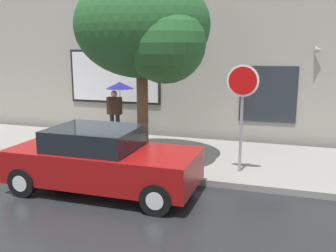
{
  "coord_description": "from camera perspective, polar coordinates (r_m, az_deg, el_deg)",
  "views": [
    {
      "loc": [
        3.92,
        -7.08,
        3.11
      ],
      "look_at": [
        1.07,
        1.8,
        1.2
      ],
      "focal_mm": 40.0,
      "sensor_mm": 36.0,
      "label": 1
    }
  ],
  "objects": [
    {
      "name": "parked_car",
      "position": [
        8.42,
        -10.02,
        -5.18
      ],
      "size": [
        4.14,
        1.86,
        1.44
      ],
      "color": "maroon",
      "rests_on": "ground"
    },
    {
      "name": "stop_sign",
      "position": [
        9.07,
        11.24,
        4.34
      ],
      "size": [
        0.76,
        0.1,
        2.62
      ],
      "color": "gray",
      "rests_on": "sidewalk"
    },
    {
      "name": "street_tree",
      "position": [
        9.81,
        -3.35,
        14.43
      ],
      "size": [
        3.57,
        3.03,
        4.9
      ],
      "color": "#4C3823",
      "rests_on": "sidewalk"
    },
    {
      "name": "ground_plane",
      "position": [
        8.67,
        -10.58,
        -9.66
      ],
      "size": [
        60.0,
        60.0,
        0.0
      ],
      "primitive_type": "plane",
      "color": "black"
    },
    {
      "name": "pedestrian_with_umbrella",
      "position": [
        12.56,
        -7.64,
        4.77
      ],
      "size": [
        0.92,
        0.92,
        1.91
      ],
      "color": "black",
      "rests_on": "sidewalk"
    },
    {
      "name": "building_facade",
      "position": [
        13.18,
        0.44,
        13.19
      ],
      "size": [
        20.0,
        0.67,
        7.0
      ],
      "color": "#9E998E",
      "rests_on": "ground"
    },
    {
      "name": "sidewalk",
      "position": [
        11.23,
        -3.34,
        -4.12
      ],
      "size": [
        20.0,
        4.0,
        0.15
      ],
      "primitive_type": "cube",
      "color": "gray",
      "rests_on": "ground"
    }
  ]
}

